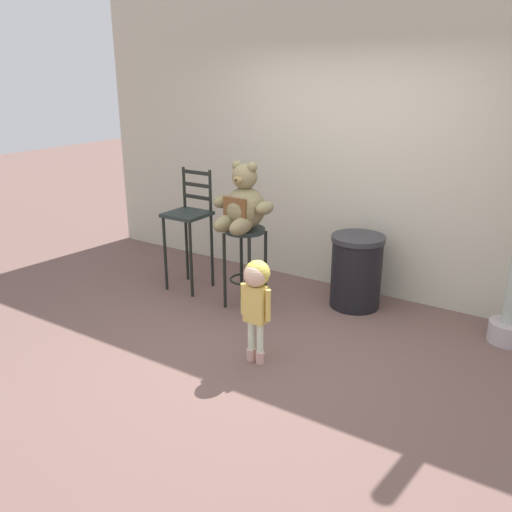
{
  "coord_description": "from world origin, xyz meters",
  "views": [
    {
      "loc": [
        2.16,
        -3.31,
        2.22
      ],
      "look_at": [
        -0.26,
        0.42,
        0.68
      ],
      "focal_mm": 37.76,
      "sensor_mm": 36.0,
      "label": 1
    }
  ],
  "objects": [
    {
      "name": "ground_plane",
      "position": [
        0.0,
        0.0,
        0.0
      ],
      "size": [
        24.0,
        24.0,
        0.0
      ],
      "primitive_type": "plane",
      "color": "brown"
    },
    {
      "name": "teddy_bear",
      "position": [
        -0.59,
        0.72,
        1.03
      ],
      "size": [
        0.61,
        0.55,
        0.64
      ],
      "color": "olive",
      "rests_on": "bar_stool_with_teddy"
    },
    {
      "name": "building_wall",
      "position": [
        0.0,
        1.89,
        1.58
      ],
      "size": [
        6.44,
        0.3,
        3.17
      ],
      "primitive_type": "cube",
      "color": "beige",
      "rests_on": "ground_plane"
    },
    {
      "name": "child_walking",
      "position": [
        0.08,
        -0.11,
        0.62
      ],
      "size": [
        0.27,
        0.22,
        0.85
      ],
      "rotation": [
        0.0,
        0.0,
        -0.7
      ],
      "color": "#D6A395",
      "rests_on": "ground_plane"
    },
    {
      "name": "bar_stool_with_teddy",
      "position": [
        -0.59,
        0.75,
        0.57
      ],
      "size": [
        0.38,
        0.38,
        0.8
      ],
      "color": "#202A28",
      "rests_on": "ground_plane"
    },
    {
      "name": "bar_chair_empty",
      "position": [
        -1.36,
        0.84,
        0.73
      ],
      "size": [
        0.41,
        0.41,
        1.26
      ],
      "color": "#202A28",
      "rests_on": "ground_plane"
    },
    {
      "name": "trash_bin",
      "position": [
        0.32,
        1.34,
        0.36
      ],
      "size": [
        0.52,
        0.52,
        0.72
      ],
      "color": "black",
      "rests_on": "ground_plane"
    }
  ]
}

